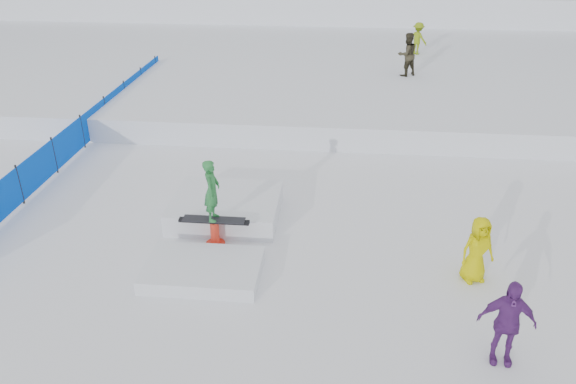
# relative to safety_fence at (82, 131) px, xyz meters

# --- Properties ---
(ground) EXTENTS (120.00, 120.00, 0.00)m
(ground) POSITION_rel_safety_fence_xyz_m (6.50, -6.60, -0.55)
(ground) COLOR white
(snow_berm) EXTENTS (60.00, 14.00, 2.40)m
(snow_berm) POSITION_rel_safety_fence_xyz_m (6.50, 23.40, 0.65)
(snow_berm) COLOR white
(snow_berm) RESTS_ON ground
(snow_midrise) EXTENTS (50.00, 18.00, 0.80)m
(snow_midrise) POSITION_rel_safety_fence_xyz_m (6.50, 9.40, -0.15)
(snow_midrise) COLOR white
(snow_midrise) RESTS_ON ground
(safety_fence) EXTENTS (0.05, 16.00, 1.10)m
(safety_fence) POSITION_rel_safety_fence_xyz_m (0.00, 0.00, 0.00)
(safety_fence) COLOR blue
(safety_fence) RESTS_ON ground
(walker_olive) EXTENTS (1.03, 0.97, 1.69)m
(walker_olive) POSITION_rel_safety_fence_xyz_m (10.63, 6.66, 1.10)
(walker_olive) COLOR #312C1D
(walker_olive) RESTS_ON snow_midrise
(walker_ygreen) EXTENTS (1.04, 1.01, 1.43)m
(walker_ygreen) POSITION_rel_safety_fence_xyz_m (11.45, 10.35, 0.96)
(walker_ygreen) COLOR #789410
(walker_ygreen) RESTS_ON snow_midrise
(spectator_purple) EXTENTS (0.98, 0.48, 1.62)m
(spectator_purple) POSITION_rel_safety_fence_xyz_m (11.00, -8.37, 0.26)
(spectator_purple) COLOR #63297C
(spectator_purple) RESTS_ON ground
(spectator_yellow) EXTENTS (0.82, 0.67, 1.45)m
(spectator_yellow) POSITION_rel_safety_fence_xyz_m (11.00, -6.04, 0.18)
(spectator_yellow) COLOR #CDC500
(spectator_yellow) RESTS_ON ground
(jib_rail_feature) EXTENTS (2.60, 4.40, 2.11)m
(jib_rail_feature) POSITION_rel_safety_fence_xyz_m (5.40, -4.70, -0.25)
(jib_rail_feature) COLOR white
(jib_rail_feature) RESTS_ON ground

